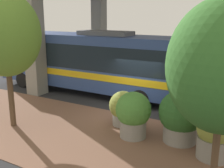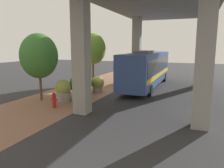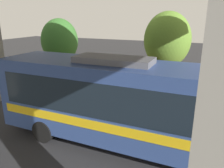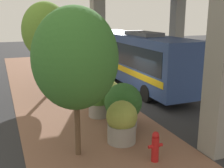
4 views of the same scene
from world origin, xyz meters
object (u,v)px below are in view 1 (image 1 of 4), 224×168
(planter_front, at_px, (123,108))
(planter_middle, at_px, (215,135))
(planter_back, at_px, (181,116))
(planter_extra, at_px, (133,114))
(bus, at_px, (88,59))
(street_tree_far, at_px, (224,67))
(street_tree_near, at_px, (5,35))

(planter_front, relative_size, planter_middle, 0.90)
(planter_middle, bearing_deg, planter_back, 63.85)
(planter_middle, distance_m, planter_extra, 3.07)
(bus, distance_m, planter_back, 8.08)
(planter_middle, bearing_deg, street_tree_far, -169.74)
(street_tree_near, bearing_deg, planter_extra, -72.46)
(bus, relative_size, planter_middle, 7.37)
(planter_extra, relative_size, street_tree_near, 0.33)
(planter_middle, bearing_deg, bus, 60.84)
(bus, height_order, planter_front, bus)
(planter_middle, bearing_deg, planter_front, 75.42)
(planter_extra, xyz_separation_m, street_tree_near, (-1.58, 5.00, 2.95))
(planter_back, xyz_separation_m, street_tree_near, (-2.10, 6.71, 2.90))
(planter_back, height_order, planter_extra, planter_back)
(bus, xyz_separation_m, planter_extra, (-4.50, -5.25, -1.08))
(street_tree_near, bearing_deg, bus, 2.37)
(planter_middle, height_order, planter_back, planter_back)
(bus, xyz_separation_m, planter_front, (-3.61, -4.34, -1.27))
(planter_middle, distance_m, planter_back, 1.52)
(bus, distance_m, street_tree_near, 6.36)
(planter_front, distance_m, street_tree_near, 5.72)
(bus, bearing_deg, street_tree_far, -126.88)
(bus, distance_m, street_tree_far, 10.91)
(planter_front, bearing_deg, bus, 50.29)
(planter_back, distance_m, street_tree_far, 3.90)
(planter_back, xyz_separation_m, street_tree_far, (-2.52, -1.69, 2.46))
(planter_front, bearing_deg, street_tree_far, -123.79)
(bus, relative_size, street_tree_near, 2.22)
(bus, height_order, planter_middle, bus)
(planter_middle, height_order, street_tree_far, street_tree_far)
(bus, bearing_deg, planter_back, -119.73)
(bus, bearing_deg, planter_middle, -119.16)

